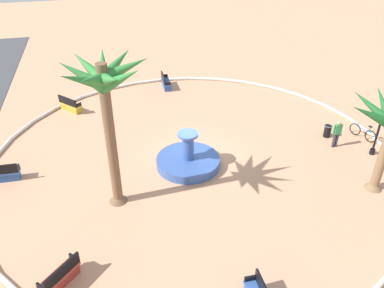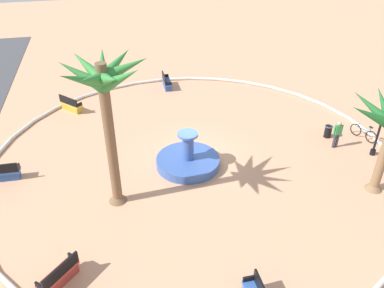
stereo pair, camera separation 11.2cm
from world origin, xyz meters
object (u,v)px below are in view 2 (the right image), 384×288
object	(u,v)px
fountain	(188,161)
bench_north	(3,174)
bench_southeast	(71,106)
person_cyclist_helmet	(337,133)
bench_east	(59,277)
bicycle_red_frame	(363,133)
trash_bin	(328,131)
palm_tree_near_fountain	(104,93)
bench_west	(167,83)

from	to	relation	value
fountain	bench_north	size ratio (longest dim) A/B	2.02
bench_southeast	person_cyclist_helmet	distance (m)	16.25
person_cyclist_helmet	fountain	bearing A→B (deg)	89.81
bench_east	bench_north	world-z (taller)	same
fountain	bicycle_red_frame	world-z (taller)	fountain
trash_bin	bench_southeast	bearing A→B (deg)	65.58
bench_east	bench_southeast	xyz separation A→B (m)	(13.77, 0.08, 0.00)
palm_tree_near_fountain	bench_west	world-z (taller)	palm_tree_near_fountain
bench_north	bench_southeast	xyz separation A→B (m)	(6.85, -2.96, 0.00)
fountain	trash_bin	distance (m)	8.48
bench_east	palm_tree_near_fountain	bearing A→B (deg)	-29.06
palm_tree_near_fountain	trash_bin	distance (m)	13.43
fountain	bench_west	bearing A→B (deg)	-2.99
trash_bin	bicycle_red_frame	distance (m)	1.96
bench_north	trash_bin	xyz separation A→B (m)	(0.28, -17.43, 0.04)
fountain	bicycle_red_frame	distance (m)	10.28
trash_bin	bicycle_red_frame	bearing A→B (deg)	-108.34
palm_tree_near_fountain	bench_southeast	distance (m)	11.12
bench_southeast	trash_bin	size ratio (longest dim) A/B	2.08
bench_north	bicycle_red_frame	bearing A→B (deg)	-91.00
palm_tree_near_fountain	bench_east	xyz separation A→B (m)	(-4.13, 2.29, -5.02)
bench_east	bicycle_red_frame	world-z (taller)	bench_east
bench_west	bench_north	world-z (taller)	same
bench_north	person_cyclist_helmet	world-z (taller)	person_cyclist_helmet
bench_southeast	bicycle_red_frame	distance (m)	17.85
palm_tree_near_fountain	bench_east	bearing A→B (deg)	150.94
bench_west	bicycle_red_frame	bearing A→B (deg)	-133.97
bench_southeast	bench_east	bearing A→B (deg)	-179.65
fountain	person_cyclist_helmet	xyz separation A→B (m)	(-0.03, -8.27, 0.61)
bench_west	bicycle_red_frame	size ratio (longest dim) A/B	1.00
bench_north	bicycle_red_frame	world-z (taller)	bench_north
fountain	palm_tree_near_fountain	distance (m)	6.58
bench_southeast	person_cyclist_helmet	size ratio (longest dim) A/B	0.94
trash_bin	bicycle_red_frame	size ratio (longest dim) A/B	0.45
fountain	person_cyclist_helmet	world-z (taller)	fountain
palm_tree_near_fountain	bench_north	size ratio (longest dim) A/B	4.25
bench_west	bench_north	size ratio (longest dim) A/B	1.00
bench_north	trash_bin	size ratio (longest dim) A/B	2.21
palm_tree_near_fountain	trash_bin	size ratio (longest dim) A/B	9.37
fountain	bench_north	bearing A→B (deg)	85.07
fountain	bench_north	world-z (taller)	fountain
fountain	bench_southeast	size ratio (longest dim) A/B	2.14
palm_tree_near_fountain	bench_west	size ratio (longest dim) A/B	4.26
bench_west	trash_bin	xyz separation A→B (m)	(-8.80, -7.90, 0.04)
person_cyclist_helmet	bench_north	bearing A→B (deg)	87.34
fountain	bench_southeast	distance (m)	9.74
palm_tree_near_fountain	fountain	bearing A→B (deg)	-61.34
bench_east	bench_north	distance (m)	7.56
fountain	person_cyclist_helmet	distance (m)	8.29
bench_west	person_cyclist_helmet	world-z (taller)	person_cyclist_helmet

